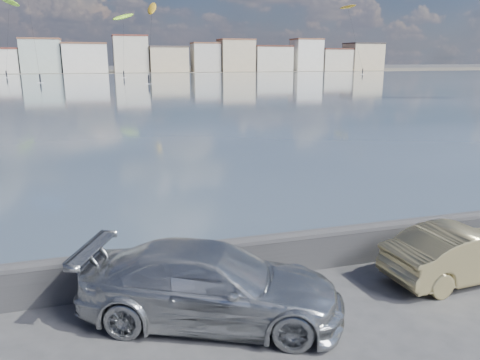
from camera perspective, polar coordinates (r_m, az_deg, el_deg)
The scene contains 11 objects.
ground at distance 9.70m, azimuth 1.22°, elevation -19.06°, with size 700.00×700.00×0.00m, color #333335.
bay_water at distance 99.35m, azimuth -15.56°, elevation 11.00°, with size 500.00×177.00×0.00m, color #334957.
far_shore_strip at distance 207.76m, azimuth -16.45°, elevation 12.57°, with size 500.00×60.00×0.00m, color #4C473D.
seawall at distance 11.70m, azimuth -2.90°, elevation -9.61°, with size 400.00×0.36×1.08m.
far_buildings at distance 193.71m, azimuth -16.12°, elevation 14.27°, with size 240.79×13.26×14.60m.
car_silver at distance 10.04m, azimuth -3.51°, elevation -12.56°, with size 2.24×5.52×1.60m, color #AEB1B5.
car_champagne at distance 13.03m, azimuth 25.66°, elevation -8.01°, with size 1.45×4.17×1.37m, color tan.
kitesurfer_5 at distance 118.86m, azimuth -10.69°, elevation 19.74°, with size 5.50×18.46×19.13m.
kitesurfer_6 at distance 161.31m, azimuth -26.31°, elevation 18.86°, with size 6.36×14.92×22.91m.
kitesurfer_9 at distance 184.94m, azimuth 13.02°, elevation 19.80°, with size 3.56×20.09×24.09m.
kitesurfer_11 at distance 150.92m, azimuth -14.04°, elevation 18.68°, with size 8.47×16.59×19.03m.
Camera 1 is at (-2.51, -7.67, 5.38)m, focal length 35.00 mm.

